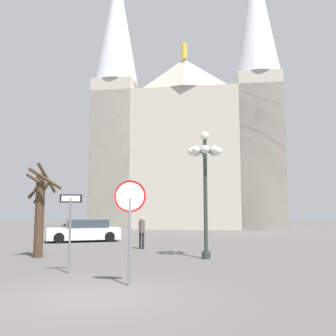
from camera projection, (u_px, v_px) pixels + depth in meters
The scene contains 8 objects.
ground_plane at pixel (91, 297), 8.24m from camera, with size 120.00×120.00×0.00m, color #514F4C.
cathedral at pixel (187, 141), 43.46m from camera, with size 21.95×12.99×32.61m.
stop_sign at pixel (130, 210), 9.73m from camera, with size 0.86×0.08×2.77m.
one_way_arrow_sign at pixel (70, 222), 11.52m from camera, with size 0.67×0.22×2.47m.
street_lamp at pixel (205, 168), 15.28m from camera, with size 1.43×1.43×5.32m.
bare_tree at pixel (40, 209), 15.44m from camera, with size 1.55×1.55×3.98m.
parked_car_near_white at pixel (84, 231), 23.31m from camera, with size 4.87×3.40×1.41m.
pedestrian_walking at pixel (142, 229), 18.82m from camera, with size 0.32×0.32×1.66m.
Camera 1 is at (2.34, -8.39, 1.94)m, focal length 38.71 mm.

